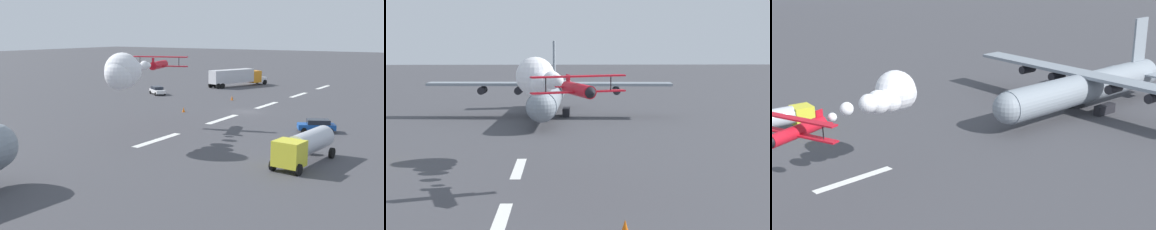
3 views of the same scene
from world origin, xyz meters
The scene contains 13 objects.
ground_plane centered at (0.00, 0.00, 0.00)m, with size 440.00×440.00×0.00m, color #424247.
runway_stripe_0 centered at (-37.09, 0.00, 0.01)m, with size 8.00×0.90×0.01m, color white.
runway_stripe_1 centered at (-22.26, 0.00, 0.01)m, with size 8.00×0.90×0.01m, color white.
runway_stripe_2 centered at (-7.42, 0.00, 0.01)m, with size 8.00×0.90×0.01m, color white.
runway_stripe_3 centered at (7.42, 0.00, 0.01)m, with size 8.00×0.90×0.01m, color white.
runway_stripe_4 centered at (22.26, 0.00, 0.01)m, with size 8.00×0.90×0.01m, color white.
stunt_biplane_red centered at (25.23, -1.74, 7.71)m, with size 16.60×9.24×3.74m.
semi_truck_orange centered at (-28.79, -16.49, 2.13)m, with size 14.77×7.90×3.70m.
fuel_tanker_truck centered at (22.87, 16.92, 1.73)m, with size 8.60×3.52×2.90m.
followme_car_yellow centered at (-8.61, -22.96, 0.81)m, with size 4.01×4.67×1.52m.
airport_staff_sedan centered at (8.58, 13.46, 0.81)m, with size 3.60×4.70×1.52m.
traffic_cone_near centered at (-9.47, -7.43, 0.38)m, with size 0.44×0.44×0.75m, color orange.
traffic_cone_far centered at (5.44, -7.67, 0.38)m, with size 0.44×0.44×0.75m, color orange.
Camera 1 is at (63.44, 30.77, 11.87)m, focal length 44.52 mm.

